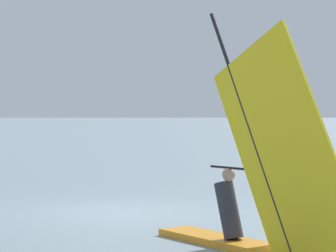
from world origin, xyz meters
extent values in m
plane|color=gray|center=(0.00, 0.00, 0.00)|extent=(4000.00, 4000.00, 0.00)
cube|color=orange|center=(3.92, -1.85, 0.06)|extent=(2.44, 1.26, 0.12)
cylinder|color=black|center=(4.73, -2.07, 2.00)|extent=(1.89, 0.56, 3.79)
cube|color=yellow|center=(5.43, -2.26, 1.66)|extent=(3.05, 0.86, 3.89)
cylinder|color=black|center=(4.68, -2.06, 1.29)|extent=(1.73, 0.50, 0.04)
cylinder|color=#2D2D33|center=(4.26, -1.94, 0.59)|extent=(0.64, 0.46, 0.99)
sphere|color=tan|center=(4.26, -1.94, 1.18)|extent=(0.22, 0.22, 0.22)
camera|label=1|loc=(10.79, -11.68, 2.15)|focal=75.78mm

